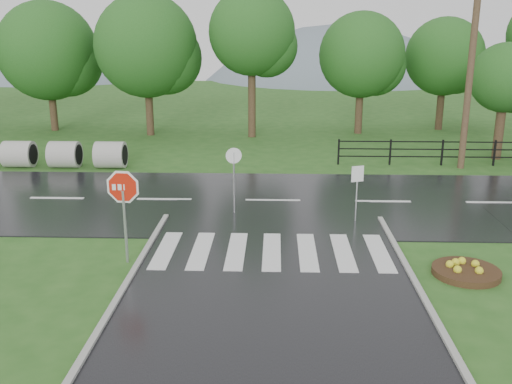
{
  "coord_description": "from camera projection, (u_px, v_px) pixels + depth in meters",
  "views": [
    {
      "loc": [
        0.07,
        -9.96,
        6.08
      ],
      "look_at": [
        -0.48,
        6.0,
        1.5
      ],
      "focal_mm": 40.0,
      "sensor_mm": 36.0,
      "label": 1
    }
  ],
  "objects": [
    {
      "name": "treeline",
      "position": [
        291.0,
        134.0,
        34.27
      ],
      "size": [
        83.2,
        5.2,
        10.0
      ],
      "color": "#1C5319",
      "rests_on": "ground"
    },
    {
      "name": "reg_sign_round",
      "position": [
        234.0,
        173.0,
        19.06
      ],
      "size": [
        0.53,
        0.13,
        2.3
      ],
      "color": "#939399",
      "rests_on": "ground"
    },
    {
      "name": "hills",
      "position": [
        300.0,
        193.0,
        77.85
      ],
      "size": [
        102.0,
        48.0,
        48.0
      ],
      "color": "slate",
      "rests_on": "ground"
    },
    {
      "name": "reg_sign_small",
      "position": [
        357.0,
        182.0,
        18.21
      ],
      "size": [
        0.41,
        0.16,
        1.9
      ],
      "color": "#939399",
      "rests_on": "ground"
    },
    {
      "name": "utility_pole_east",
      "position": [
        471.0,
        67.0,
        24.61
      ],
      "size": [
        1.57,
        0.29,
        8.84
      ],
      "color": "#473523",
      "rests_on": "ground"
    },
    {
      "name": "stop_sign",
      "position": [
        123.0,
        195.0,
        14.91
      ],
      "size": [
        1.2,
        0.16,
        2.71
      ],
      "color": "#939399",
      "rests_on": "ground"
    },
    {
      "name": "entrance_tree_left",
      "position": [
        505.0,
        79.0,
        26.64
      ],
      "size": [
        3.25,
        3.25,
        5.51
      ],
      "color": "#3D2B1C",
      "rests_on": "ground"
    },
    {
      "name": "main_road",
      "position": [
        273.0,
        201.0,
        20.85
      ],
      "size": [
        90.0,
        8.0,
        0.04
      ],
      "primitive_type": "cube",
      "color": "black",
      "rests_on": "ground"
    },
    {
      "name": "fence_west",
      "position": [
        442.0,
        150.0,
        26.16
      ],
      "size": [
        9.58,
        0.08,
        1.2
      ],
      "color": "black",
      "rests_on": "ground"
    },
    {
      "name": "culvert_pipes",
      "position": [
        19.0,
        154.0,
        25.87
      ],
      "size": [
        9.7,
        1.2,
        1.2
      ],
      "color": "#9E9B93",
      "rests_on": "ground"
    },
    {
      "name": "crosswalk",
      "position": [
        272.0,
        251.0,
        16.03
      ],
      "size": [
        6.5,
        2.8,
        0.02
      ],
      "color": "silver",
      "rests_on": "ground"
    },
    {
      "name": "ground",
      "position": [
        270.0,
        349.0,
        11.25
      ],
      "size": [
        120.0,
        120.0,
        0.0
      ],
      "primitive_type": "plane",
      "color": "#29581D",
      "rests_on": "ground"
    },
    {
      "name": "flower_bed",
      "position": [
        466.0,
        270.0,
        14.59
      ],
      "size": [
        1.71,
        1.71,
        0.34
      ],
      "color": "#332111",
      "rests_on": "ground"
    }
  ]
}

